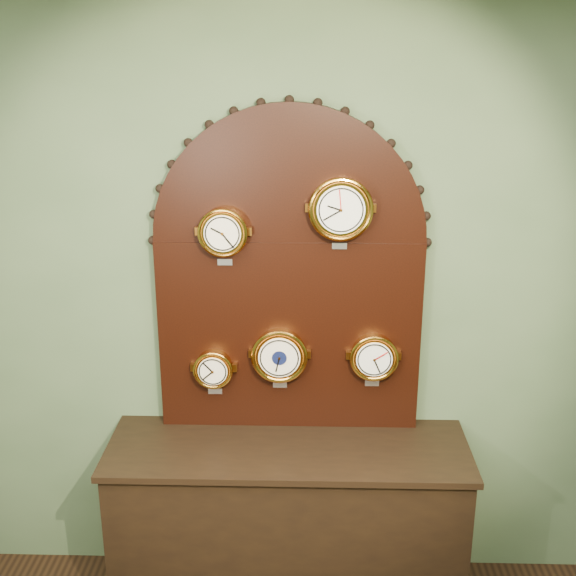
{
  "coord_description": "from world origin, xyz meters",
  "views": [
    {
      "loc": [
        0.08,
        -0.66,
        2.56
      ],
      "look_at": [
        0.0,
        2.25,
        1.58
      ],
      "focal_mm": 45.57,
      "sensor_mm": 36.0,
      "label": 1
    }
  ],
  "objects_px": {
    "shop_counter": "(288,527)",
    "hygrometer": "(213,369)",
    "display_board": "(289,264)",
    "roman_clock": "(223,232)",
    "arabic_clock": "(341,209)",
    "barometer": "(280,355)",
    "tide_clock": "(374,357)"
  },
  "relations": [
    {
      "from": "roman_clock",
      "to": "tide_clock",
      "type": "bearing_deg",
      "value": -0.01
    },
    {
      "from": "display_board",
      "to": "arabic_clock",
      "type": "height_order",
      "value": "display_board"
    },
    {
      "from": "arabic_clock",
      "to": "hygrometer",
      "type": "xyz_separation_m",
      "value": [
        -0.57,
        0.0,
        -0.75
      ]
    },
    {
      "from": "display_board",
      "to": "arabic_clock",
      "type": "bearing_deg",
      "value": -17.11
    },
    {
      "from": "barometer",
      "to": "shop_counter",
      "type": "bearing_deg",
      "value": -74.56
    },
    {
      "from": "shop_counter",
      "to": "barometer",
      "type": "xyz_separation_m",
      "value": [
        -0.04,
        0.15,
        0.81
      ]
    },
    {
      "from": "shop_counter",
      "to": "tide_clock",
      "type": "height_order",
      "value": "tide_clock"
    },
    {
      "from": "roman_clock",
      "to": "hygrometer",
      "type": "distance_m",
      "value": 0.65
    },
    {
      "from": "roman_clock",
      "to": "tide_clock",
      "type": "relative_size",
      "value": 0.98
    },
    {
      "from": "hygrometer",
      "to": "tide_clock",
      "type": "relative_size",
      "value": 0.86
    },
    {
      "from": "display_board",
      "to": "tide_clock",
      "type": "bearing_deg",
      "value": -9.78
    },
    {
      "from": "roman_clock",
      "to": "arabic_clock",
      "type": "relative_size",
      "value": 0.82
    },
    {
      "from": "shop_counter",
      "to": "barometer",
      "type": "height_order",
      "value": "barometer"
    },
    {
      "from": "shop_counter",
      "to": "hygrometer",
      "type": "height_order",
      "value": "hygrometer"
    },
    {
      "from": "shop_counter",
      "to": "tide_clock",
      "type": "xyz_separation_m",
      "value": [
        0.39,
        0.15,
        0.81
      ]
    },
    {
      "from": "display_board",
      "to": "hygrometer",
      "type": "bearing_deg",
      "value": -169.3
    },
    {
      "from": "roman_clock",
      "to": "display_board",
      "type": "bearing_deg",
      "value": 13.17
    },
    {
      "from": "roman_clock",
      "to": "arabic_clock",
      "type": "bearing_deg",
      "value": -0.16
    },
    {
      "from": "shop_counter",
      "to": "display_board",
      "type": "height_order",
      "value": "display_board"
    },
    {
      "from": "shop_counter",
      "to": "roman_clock",
      "type": "bearing_deg",
      "value": 151.54
    },
    {
      "from": "shop_counter",
      "to": "hygrometer",
      "type": "relative_size",
      "value": 6.81
    },
    {
      "from": "tide_clock",
      "to": "barometer",
      "type": "bearing_deg",
      "value": -179.87
    },
    {
      "from": "arabic_clock",
      "to": "roman_clock",
      "type": "bearing_deg",
      "value": 179.84
    },
    {
      "from": "arabic_clock",
      "to": "tide_clock",
      "type": "distance_m",
      "value": 0.7
    },
    {
      "from": "arabic_clock",
      "to": "tide_clock",
      "type": "relative_size",
      "value": 1.2
    },
    {
      "from": "barometer",
      "to": "tide_clock",
      "type": "distance_m",
      "value": 0.43
    },
    {
      "from": "arabic_clock",
      "to": "hygrometer",
      "type": "height_order",
      "value": "arabic_clock"
    },
    {
      "from": "shop_counter",
      "to": "roman_clock",
      "type": "relative_size",
      "value": 5.99
    },
    {
      "from": "barometer",
      "to": "tide_clock",
      "type": "height_order",
      "value": "barometer"
    },
    {
      "from": "display_board",
      "to": "hygrometer",
      "type": "relative_size",
      "value": 6.51
    },
    {
      "from": "shop_counter",
      "to": "barometer",
      "type": "relative_size",
      "value": 5.22
    },
    {
      "from": "roman_clock",
      "to": "hygrometer",
      "type": "height_order",
      "value": "roman_clock"
    }
  ]
}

